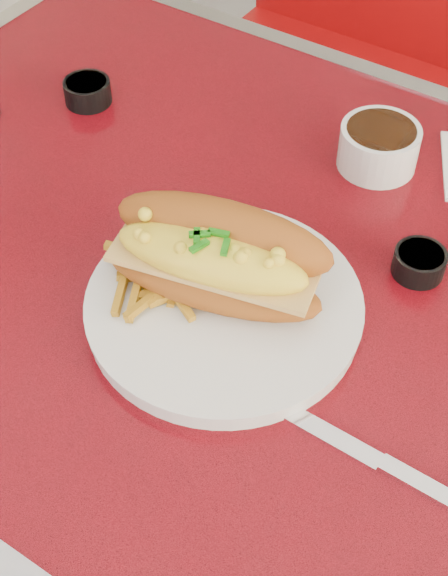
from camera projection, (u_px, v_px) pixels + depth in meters
The scene contains 10 objects.
ground at pixel (252, 562), 1.44m from camera, with size 8.00×8.00×0.00m, color beige.
diner_table at pixel (265, 358), 0.98m from camera, with size 1.23×0.83×0.77m.
dinner_plate at pixel (224, 307), 0.81m from camera, with size 0.31×0.31×0.02m.
mac_hoagie at pixel (216, 256), 0.79m from camera, with size 0.25×0.16×0.10m.
fries_pile at pixel (162, 271), 0.81m from camera, with size 0.10×0.09×0.03m, color gold, non-canonical shape.
fork at pixel (214, 249), 0.85m from camera, with size 0.02×0.13×0.00m.
gravy_ramekin at pixel (379, 146), 0.96m from camera, with size 0.12×0.12×0.05m.
sauce_cup_left at pixel (87, 91), 1.05m from camera, with size 0.08×0.08×0.03m.
sauce_cup_right at pixel (419, 262), 0.85m from camera, with size 0.06×0.06×0.03m.
knife at pixel (370, 456), 0.71m from camera, with size 0.23×0.02×0.01m.
Camera 1 is at (0.28, -0.52, 1.40)m, focal length 50.00 mm.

